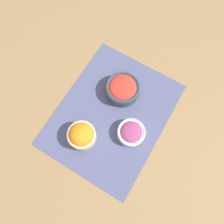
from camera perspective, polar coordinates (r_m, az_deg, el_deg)
The scene contains 5 objects.
ground_plane at distance 0.96m, azimuth -0.00°, elevation -0.61°, with size 3.00×3.00×0.00m, color olive.
placemat at distance 0.96m, azimuth -0.00°, elevation -0.58°, with size 0.58×0.45×0.00m.
onion_bowl at distance 0.91m, azimuth 5.02°, elevation -5.35°, with size 0.12×0.12×0.06m.
carrot_bowl at distance 0.89m, azimuth -7.92°, elevation -6.04°, with size 0.12×0.12×0.09m.
tomato_bowl at distance 0.96m, azimuth 2.77°, elevation 6.06°, with size 0.15×0.15×0.07m.
Camera 1 is at (-0.24, -0.14, 0.92)m, focal length 35.00 mm.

